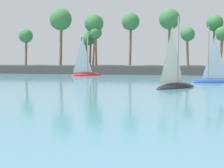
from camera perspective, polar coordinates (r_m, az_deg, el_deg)
The scene contains 5 objects.
sea at distance 62.15m, azimuth 4.49°, elevation 0.96°, with size 220.00×102.70×0.06m, color teal.
palm_headland at distance 73.18m, azimuth 5.78°, elevation 4.94°, with size 83.99×6.74×13.51m.
sailboat_near_shore at distance 53.92m, azimuth 15.42°, elevation 1.07°, with size 6.23×3.29×8.65m.
sailboat_toward_headland at distance 68.37m, azimuth -4.22°, elevation 2.03°, with size 6.03×5.42×9.08m.
sailboat_far_left at distance 44.18m, azimuth 10.00°, elevation 0.44°, with size 5.76×6.05×9.32m.
Camera 1 is at (5.07, -1.04, 4.27)m, focal length 57.52 mm.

